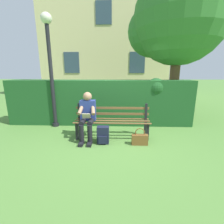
% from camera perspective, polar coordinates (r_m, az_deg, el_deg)
% --- Properties ---
extents(ground, '(60.00, 60.00, 0.00)m').
position_cam_1_polar(ground, '(4.33, 0.05, -8.93)').
color(ground, '#517F38').
extents(park_bench, '(1.93, 0.46, 0.88)m').
position_cam_1_polar(park_bench, '(4.24, 0.08, -3.11)').
color(park_bench, black).
rests_on(park_bench, ground).
extents(person_seated, '(0.44, 0.73, 1.20)m').
position_cam_1_polar(person_seated, '(4.09, -8.68, -1.00)').
color(person_seated, navy).
rests_on(person_seated, ground).
extents(hedge_backdrop, '(5.84, 0.69, 1.49)m').
position_cam_1_polar(hedge_backdrop, '(5.30, -4.02, 3.71)').
color(hedge_backdrop, '#1E5123').
rests_on(hedge_backdrop, ground).
extents(tree, '(3.23, 3.07, 4.95)m').
position_cam_1_polar(tree, '(6.63, 21.21, 27.69)').
color(tree, brown).
rests_on(tree, ground).
extents(building_facade, '(7.76, 3.33, 7.78)m').
position_cam_1_polar(building_facade, '(11.85, -2.16, 24.88)').
color(building_facade, beige).
rests_on(building_facade, ground).
extents(backpack, '(0.28, 0.26, 0.42)m').
position_cam_1_polar(backpack, '(3.95, -3.19, -8.12)').
color(backpack, '#191E33').
rests_on(backpack, ground).
extents(handbag, '(0.38, 0.13, 0.42)m').
position_cam_1_polar(handbag, '(3.94, 9.72, -9.38)').
color(handbag, brown).
rests_on(handbag, ground).
extents(lamp_post, '(0.30, 0.30, 3.25)m').
position_cam_1_polar(lamp_post, '(5.23, -21.07, 17.39)').
color(lamp_post, black).
rests_on(lamp_post, ground).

